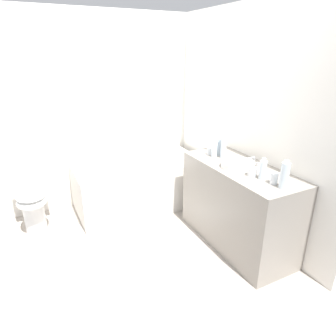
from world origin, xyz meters
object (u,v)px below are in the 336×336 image
Objects in this scene: water_bottle_1 at (219,145)px; drinking_glass_1 at (274,178)px; sink_faucet at (253,161)px; water_bottle_5 at (213,141)px; bathtub at (139,182)px; drinking_glass_2 at (210,151)px; bath_mat at (148,232)px; water_bottle_2 at (214,149)px; sink_basin at (238,165)px; water_bottle_0 at (263,169)px; toilet at (31,198)px; drinking_glass_0 at (252,172)px; water_bottle_4 at (223,147)px; toilet_paper_roll at (11,229)px; water_bottle_3 at (285,175)px.

water_bottle_1 reaches higher than drinking_glass_1.
water_bottle_5 is at bearing 103.71° from sink_faucet.
bathtub reaches higher than drinking_glass_2.
bath_mat is at bearing 169.17° from drinking_glass_2.
water_bottle_2 reaches higher than drinking_glass_1.
water_bottle_1 reaches higher than water_bottle_2.
sink_basin is 1.66× the size of water_bottle_0.
toilet is 2.36m from drinking_glass_0.
bathtub is 6.34× the size of water_bottle_4.
sink_basin is 4.02× the size of drinking_glass_0.
sink_basin is 1.25× the size of water_bottle_1.
water_bottle_2 is 0.73× the size of water_bottle_5.
bathtub reaches higher than toilet_paper_roll.
bathtub is 5.01× the size of sink_basin.
toilet is 3.84× the size of water_bottle_0.
bath_mat is 1.50m from toilet_paper_roll.
water_bottle_1 is 0.13m from water_bottle_5.
bathtub is 1.14m from water_bottle_5.
sink_faucet is 1.39m from bath_mat.
water_bottle_2 is (-0.03, 0.35, 0.06)m from sink_basin.
water_bottle_0 is 0.32× the size of bath_mat.
sink_faucet is at bearing -69.78° from water_bottle_1.
water_bottle_4 reaches higher than bath_mat.
water_bottle_2 is 0.10m from drinking_glass_2.
toilet_paper_roll is (-2.10, 1.74, -0.90)m from water_bottle_3.
toilet_paper_roll is (-2.04, 0.85, -0.88)m from water_bottle_2.
bathtub is at bearing 108.55° from water_bottle_3.
sink_faucet is at bearing -32.32° from bath_mat.
bath_mat is (-0.90, 0.57, -0.88)m from sink_faucet.
water_bottle_3 is at bearing -79.44° from drinking_glass_0.
sink_basin is 1.20× the size of water_bottle_5.
water_bottle_5 is 1.25m from bath_mat.
drinking_glass_0 is (-0.02, -0.23, 0.01)m from sink_basin.
sink_faucet is 1.95× the size of drinking_glass_0.
water_bottle_4 is 1.26m from bath_mat.
bathtub is at bearing 131.17° from water_bottle_5.
water_bottle_3 is at bearing -71.45° from bathtub.
water_bottle_5 is (0.06, 0.51, 0.09)m from sink_basin.
water_bottle_4 reaches higher than sink_faucet.
water_bottle_0 is (0.01, -0.31, 0.06)m from sink_basin.
water_bottle_3 is 3.05× the size of drinking_glass_2.
toilet is at bearing 155.36° from water_bottle_1.
water_bottle_5 is at bearing 87.83° from drinking_glass_1.
drinking_glass_1 is 1.54m from bath_mat.
water_bottle_0 is 0.11m from drinking_glass_0.
drinking_glass_0 and drinking_glass_2 have the same top height.
sink_basin is at bearing -180.00° from sink_faucet.
water_bottle_2 is at bearing -93.94° from drinking_glass_2.
bathtub reaches higher than sink_faucet.
water_bottle_3 is 3.06× the size of drinking_glass_0.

